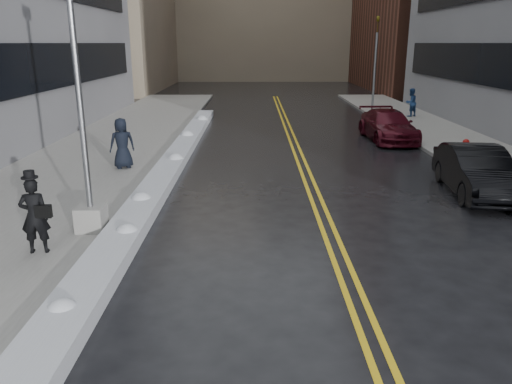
{
  "coord_description": "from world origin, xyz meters",
  "views": [
    {
      "loc": [
        0.63,
        -9.36,
        4.5
      ],
      "look_at": [
        0.68,
        1.34,
        1.3
      ],
      "focal_mm": 35.0,
      "sensor_mm": 36.0,
      "label": 1
    }
  ],
  "objects_px": {
    "fire_hydrant": "(465,147)",
    "car_black": "(476,171)",
    "pedestrian_east": "(411,102)",
    "lamppost": "(83,133)",
    "car_maroon": "(388,126)",
    "traffic_signal": "(375,61)",
    "pedestrian_fedora": "(35,216)",
    "pedestrian_c": "(122,143)"
  },
  "relations": [
    {
      "from": "fire_hydrant",
      "to": "car_black",
      "type": "height_order",
      "value": "car_black"
    },
    {
      "from": "pedestrian_east",
      "to": "lamppost",
      "type": "bearing_deg",
      "value": 23.17
    },
    {
      "from": "car_maroon",
      "to": "traffic_signal",
      "type": "bearing_deg",
      "value": 79.36
    },
    {
      "from": "pedestrian_east",
      "to": "car_maroon",
      "type": "height_order",
      "value": "pedestrian_east"
    },
    {
      "from": "lamppost",
      "to": "pedestrian_east",
      "type": "distance_m",
      "value": 23.79
    },
    {
      "from": "pedestrian_fedora",
      "to": "car_maroon",
      "type": "distance_m",
      "value": 17.64
    },
    {
      "from": "pedestrian_east",
      "to": "car_black",
      "type": "bearing_deg",
      "value": 48.07
    },
    {
      "from": "traffic_signal",
      "to": "car_maroon",
      "type": "bearing_deg",
      "value": -98.57
    },
    {
      "from": "pedestrian_east",
      "to": "car_black",
      "type": "relative_size",
      "value": 0.38
    },
    {
      "from": "lamppost",
      "to": "car_maroon",
      "type": "distance_m",
      "value": 16.24
    },
    {
      "from": "fire_hydrant",
      "to": "car_maroon",
      "type": "height_order",
      "value": "car_maroon"
    },
    {
      "from": "lamppost",
      "to": "fire_hydrant",
      "type": "relative_size",
      "value": 10.45
    },
    {
      "from": "lamppost",
      "to": "car_maroon",
      "type": "bearing_deg",
      "value": 50.1
    },
    {
      "from": "lamppost",
      "to": "fire_hydrant",
      "type": "bearing_deg",
      "value": 33.04
    },
    {
      "from": "traffic_signal",
      "to": "fire_hydrant",
      "type": "bearing_deg",
      "value": -87.95
    },
    {
      "from": "lamppost",
      "to": "traffic_signal",
      "type": "relative_size",
      "value": 1.27
    },
    {
      "from": "traffic_signal",
      "to": "lamppost",
      "type": "bearing_deg",
      "value": -118.21
    },
    {
      "from": "pedestrian_east",
      "to": "car_maroon",
      "type": "relative_size",
      "value": 0.35
    },
    {
      "from": "pedestrian_fedora",
      "to": "fire_hydrant",
      "type": "bearing_deg",
      "value": -153.55
    },
    {
      "from": "pedestrian_c",
      "to": "pedestrian_east",
      "type": "bearing_deg",
      "value": -161.72
    },
    {
      "from": "pedestrian_fedora",
      "to": "pedestrian_east",
      "type": "relative_size",
      "value": 0.98
    },
    {
      "from": "pedestrian_c",
      "to": "lamppost",
      "type": "bearing_deg",
      "value": 73.02
    },
    {
      "from": "fire_hydrant",
      "to": "car_maroon",
      "type": "relative_size",
      "value": 0.15
    },
    {
      "from": "pedestrian_east",
      "to": "car_maroon",
      "type": "distance_m",
      "value": 7.8
    },
    {
      "from": "pedestrian_east",
      "to": "car_black",
      "type": "height_order",
      "value": "pedestrian_east"
    },
    {
      "from": "traffic_signal",
      "to": "pedestrian_c",
      "type": "xyz_separation_m",
      "value": [
        -12.61,
        -15.72,
        -2.35
      ]
    },
    {
      "from": "car_black",
      "to": "car_maroon",
      "type": "bearing_deg",
      "value": 97.98
    },
    {
      "from": "pedestrian_fedora",
      "to": "car_black",
      "type": "distance_m",
      "value": 12.43
    },
    {
      "from": "traffic_signal",
      "to": "pedestrian_c",
      "type": "distance_m",
      "value": 20.29
    },
    {
      "from": "pedestrian_c",
      "to": "car_black",
      "type": "height_order",
      "value": "pedestrian_c"
    },
    {
      "from": "car_black",
      "to": "pedestrian_fedora",
      "type": "bearing_deg",
      "value": -152.05
    },
    {
      "from": "car_black",
      "to": "car_maroon",
      "type": "height_order",
      "value": "car_black"
    },
    {
      "from": "lamppost",
      "to": "traffic_signal",
      "type": "height_order",
      "value": "lamppost"
    },
    {
      "from": "pedestrian_c",
      "to": "car_black",
      "type": "bearing_deg",
      "value": 141.75
    },
    {
      "from": "fire_hydrant",
      "to": "pedestrian_fedora",
      "type": "height_order",
      "value": "pedestrian_fedora"
    },
    {
      "from": "car_maroon",
      "to": "fire_hydrant",
      "type": "bearing_deg",
      "value": -68.08
    },
    {
      "from": "lamppost",
      "to": "traffic_signal",
      "type": "distance_m",
      "value": 24.98
    },
    {
      "from": "pedestrian_east",
      "to": "car_black",
      "type": "distance_m",
      "value": 16.32
    },
    {
      "from": "traffic_signal",
      "to": "car_maroon",
      "type": "distance_m",
      "value": 10.09
    },
    {
      "from": "car_black",
      "to": "traffic_signal",
      "type": "bearing_deg",
      "value": 92.21
    },
    {
      "from": "fire_hydrant",
      "to": "pedestrian_east",
      "type": "distance_m",
      "value": 11.56
    },
    {
      "from": "car_black",
      "to": "car_maroon",
      "type": "xyz_separation_m",
      "value": [
        -0.4,
        8.97,
        -0.03
      ]
    }
  ]
}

